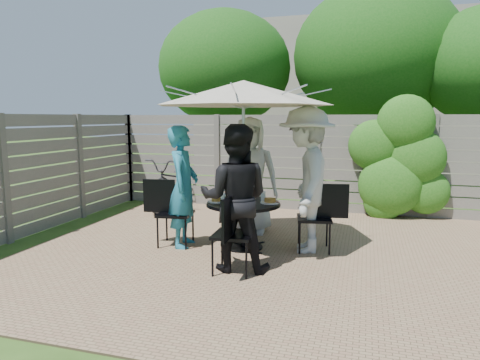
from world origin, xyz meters
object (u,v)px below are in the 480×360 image
(umbrella, at_px, (244,93))
(glass_back, at_px, (238,194))
(person_back, at_px, (250,176))
(person_left, at_px, (183,187))
(plate_right, at_px, (270,201))
(glass_right, at_px, (263,196))
(bicycle, at_px, (175,182))
(chair_back, at_px, (251,213))
(syrup_jug, at_px, (239,196))
(person_right, at_px, (306,180))
(plate_back, at_px, (246,196))
(glass_left, at_px, (223,198))
(patio_table, at_px, (243,217))
(chair_front, at_px, (233,250))
(person_front, at_px, (235,199))
(chair_left, at_px, (175,226))
(plate_front, at_px, (240,206))
(plate_left, at_px, (217,200))
(chair_right, at_px, (315,231))
(coffee_cup, at_px, (252,195))

(umbrella, height_order, glass_back, umbrella)
(person_back, bearing_deg, person_left, -135.00)
(person_left, xyz_separation_m, plate_right, (1.17, 0.19, -0.17))
(glass_right, height_order, bicycle, bicycle)
(chair_back, relative_size, syrup_jug, 5.90)
(plate_right, height_order, syrup_jug, syrup_jug)
(person_right, distance_m, plate_back, 0.95)
(plate_right, xyz_separation_m, glass_back, (-0.50, 0.18, 0.05))
(chair_back, xyz_separation_m, glass_left, (-0.09, -1.10, 0.43))
(patio_table, xyz_separation_m, glass_back, (-0.15, 0.24, 0.27))
(person_left, distance_m, glass_back, 0.78)
(chair_front, bearing_deg, person_right, -34.30)
(syrup_jug, bearing_deg, umbrella, -30.58)
(bicycle, bearing_deg, person_back, -33.26)
(person_left, bearing_deg, bicycle, 18.41)
(person_back, height_order, person_front, person_back)
(chair_back, xyz_separation_m, chair_left, (-0.80, -1.11, -0.00))
(patio_table, height_order, plate_right, plate_right)
(plate_back, height_order, glass_left, glass_left)
(plate_back, xyz_separation_m, plate_right, (0.41, -0.30, 0.00))
(person_right, height_order, glass_left, person_right)
(chair_left, distance_m, glass_left, 0.84)
(chair_back, xyz_separation_m, plate_front, (0.21, -1.31, 0.39))
(glass_back, xyz_separation_m, glass_left, (-0.09, -0.38, 0.00))
(person_left, bearing_deg, plate_back, -66.55)
(plate_left, bearing_deg, chair_right, 9.23)
(umbrella, relative_size, chair_back, 2.84)
(glass_left, bearing_deg, chair_front, -64.10)
(chair_right, bearing_deg, person_right, -0.92)
(glass_right, height_order, syrup_jug, syrup_jug)
(chair_front, distance_m, plate_right, 1.10)
(glass_left, bearing_deg, plate_left, 142.96)
(person_right, xyz_separation_m, glass_left, (-1.06, -0.28, -0.25))
(patio_table, height_order, plate_left, plate_left)
(glass_left, xyz_separation_m, glass_right, (0.48, 0.29, 0.00))
(plate_left, distance_m, syrup_jug, 0.31)
(plate_right, relative_size, coffee_cup, 2.17)
(plate_front, bearing_deg, plate_left, 144.22)
(chair_left, distance_m, coffee_cup, 1.17)
(plate_front, relative_size, bicycle, 0.13)
(chair_back, bearing_deg, coffee_cup, 10.86)
(coffee_cup, bearing_deg, person_left, -157.47)
(person_right, bearing_deg, chair_front, -40.74)
(person_back, distance_m, syrup_jug, 0.80)
(person_right, distance_m, plate_right, 0.56)
(person_back, height_order, plate_left, person_back)
(person_front, bearing_deg, plate_front, -90.00)
(plate_back, bearing_deg, plate_front, -80.78)
(umbrella, xyz_separation_m, plate_left, (-0.36, -0.06, -1.43))
(chair_right, xyz_separation_m, plate_right, (-0.60, -0.10, 0.39))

